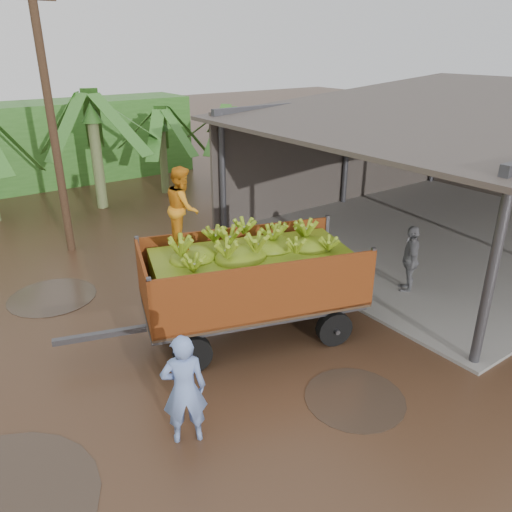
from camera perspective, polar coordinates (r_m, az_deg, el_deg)
The scene contains 6 objects.
ground at distance 10.46m, azimuth -11.57°, elevation -12.30°, with size 100.00×100.00×0.00m, color black.
packing_shed at distance 18.20m, azimuth 21.13°, elevation 10.61°, with size 12.78×10.80×4.76m.
banana_trailer at distance 10.65m, azimuth -0.67°, elevation -2.31°, with size 6.48×3.54×3.79m.
man_blue at distance 8.18m, azimuth -8.22°, elevation -14.85°, with size 0.72×0.47×1.97m, color #7592D5.
man_grey at distance 13.30m, azimuth 17.19°, elevation -0.38°, with size 1.06×0.44×1.81m, color slate.
utility_pole at distance 15.79m, azimuth -22.29°, elevation 13.79°, with size 1.20×0.24×7.62m.
Camera 1 is at (-3.22, -7.95, 5.99)m, focal length 35.00 mm.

